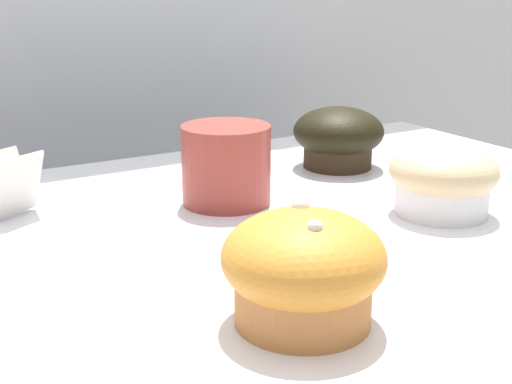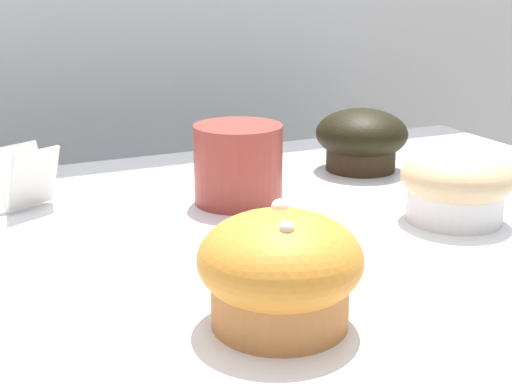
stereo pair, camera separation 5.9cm
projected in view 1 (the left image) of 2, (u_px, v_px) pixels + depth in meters
wall_back at (25, 113)px, 1.07m from camera, size 3.20×0.10×1.80m
muffin_front_center at (338, 137)px, 0.83m from camera, size 0.10×0.10×0.07m
muffin_back_right at (309, 267)px, 0.46m from camera, size 0.11×0.11×0.08m
muffin_front_left at (443, 179)px, 0.66m from camera, size 0.10×0.10×0.07m
coffee_cup at (226, 162)px, 0.70m from camera, size 0.09×0.13×0.08m
price_card at (11, 184)px, 0.66m from camera, size 0.06×0.06×0.06m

